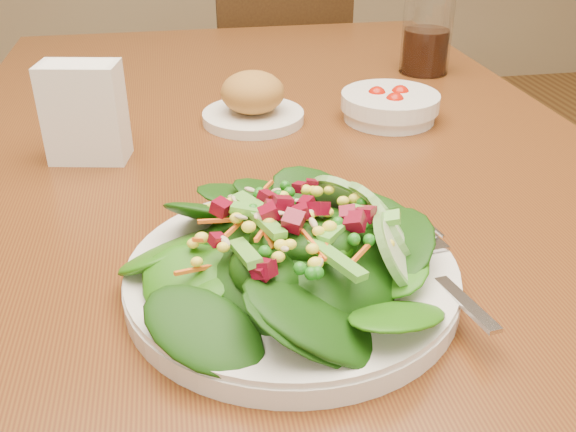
% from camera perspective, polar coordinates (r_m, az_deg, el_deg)
% --- Properties ---
extents(dining_table, '(0.90, 1.40, 0.75)m').
position_cam_1_polar(dining_table, '(0.92, -1.18, 0.43)').
color(dining_table, '#603613').
rests_on(dining_table, ground_plane).
extents(chair_far, '(0.39, 0.39, 0.83)m').
position_cam_1_polar(chair_far, '(1.96, -0.86, 9.71)').
color(chair_far, black).
rests_on(chair_far, ground_plane).
extents(salad_plate, '(0.30, 0.30, 0.09)m').
position_cam_1_polar(salad_plate, '(0.58, 1.37, -3.69)').
color(salad_plate, white).
rests_on(salad_plate, dining_table).
extents(bread_plate, '(0.15, 0.15, 0.08)m').
position_cam_1_polar(bread_plate, '(0.96, -3.14, 10.11)').
color(bread_plate, white).
rests_on(bread_plate, dining_table).
extents(tomato_bowl, '(0.15, 0.15, 0.05)m').
position_cam_1_polar(tomato_bowl, '(0.98, 9.03, 9.66)').
color(tomato_bowl, white).
rests_on(tomato_bowl, dining_table).
extents(drinking_glass, '(0.09, 0.09, 0.16)m').
position_cam_1_polar(drinking_glass, '(1.21, 12.22, 15.40)').
color(drinking_glass, silver).
rests_on(drinking_glass, dining_table).
extents(napkin_holder, '(0.11, 0.07, 0.13)m').
position_cam_1_polar(napkin_holder, '(0.86, -17.66, 8.97)').
color(napkin_holder, white).
rests_on(napkin_holder, dining_table).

